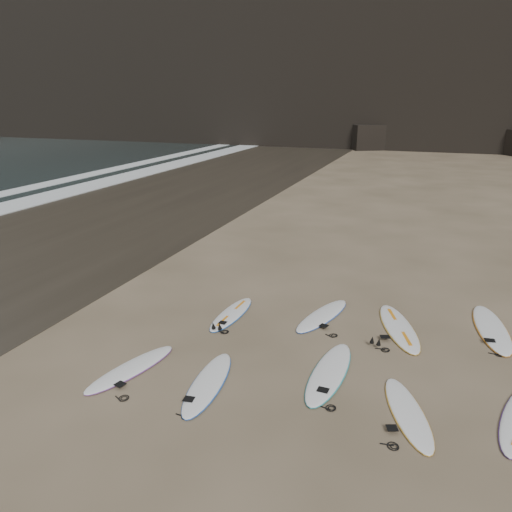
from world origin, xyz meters
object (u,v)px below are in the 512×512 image
Objects in this scene: surfboard_1 at (208,383)px; surfboard_3 at (408,412)px; surfboard_0 at (131,368)px; surfboard_2 at (329,372)px; surfboard_7 at (399,327)px; surfboard_5 at (232,314)px; surfboard_6 at (322,315)px; surfboard_8 at (492,328)px.

surfboard_1 reaches higher than surfboard_3.
surfboard_0 is 0.97× the size of surfboard_1.
surfboard_2 is (2.11, 1.17, 0.00)m from surfboard_1.
surfboard_2 is 0.97× the size of surfboard_7.
surfboard_3 is at bearing -29.48° from surfboard_5.
surfboard_3 is (1.56, -0.83, -0.01)m from surfboard_2.
surfboard_5 is (-2.91, 1.93, -0.01)m from surfboard_2.
surfboard_7 reaches higher than surfboard_5.
surfboard_0 is 1.69m from surfboard_1.
surfboard_3 is 0.93× the size of surfboard_6.
surfboard_1 is at bearing -147.65° from surfboard_8.
surfboard_7 is (1.13, 2.56, 0.00)m from surfboard_2.
surfboard_8 is (7.00, 4.46, 0.01)m from surfboard_0.
surfboard_1 is at bearing -150.61° from surfboard_7.
surfboard_3 is at bearing 19.02° from surfboard_0.
surfboard_5 is (-4.48, 2.76, 0.00)m from surfboard_3.
surfboard_7 reaches higher than surfboard_0.
surfboard_5 is 0.81× the size of surfboard_8.
surfboard_7 is 0.96× the size of surfboard_8.
surfboard_3 is at bearing -40.63° from surfboard_6.
surfboard_6 is 0.86× the size of surfboard_8.
surfboard_2 is 4.56m from surfboard_8.
surfboard_1 is 0.86× the size of surfboard_8.
surfboard_7 is (1.86, -0.05, 0.00)m from surfboard_6.
surfboard_7 reaches higher than surfboard_6.
surfboard_6 is at bearing 103.17° from surfboard_3.
surfboard_7 is at bearing 14.07° from surfboard_6.
surfboard_8 reaches higher than surfboard_1.
surfboard_2 is (3.80, 1.22, 0.01)m from surfboard_0.
surfboard_2 is 1.17× the size of surfboard_3.
surfboard_7 reaches higher than surfboard_3.
surfboard_1 reaches higher than surfboard_5.
surfboard_6 is at bearing 108.28° from surfboard_2.
surfboard_0 is at bearing -162.18° from surfboard_7.
surfboard_8 is (3.93, 0.64, 0.01)m from surfboard_6.
surfboard_6 is at bearing 19.54° from surfboard_5.
surfboard_7 is at bearing 68.81° from surfboard_2.
surfboard_5 is (-0.80, 3.10, -0.00)m from surfboard_1.
surfboard_0 is at bearing -113.05° from surfboard_6.
surfboard_5 is at bearing 98.21° from surfboard_1.
surfboard_5 is at bearing 127.86° from surfboard_3.
surfboard_8 is at bearing 14.34° from surfboard_5.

